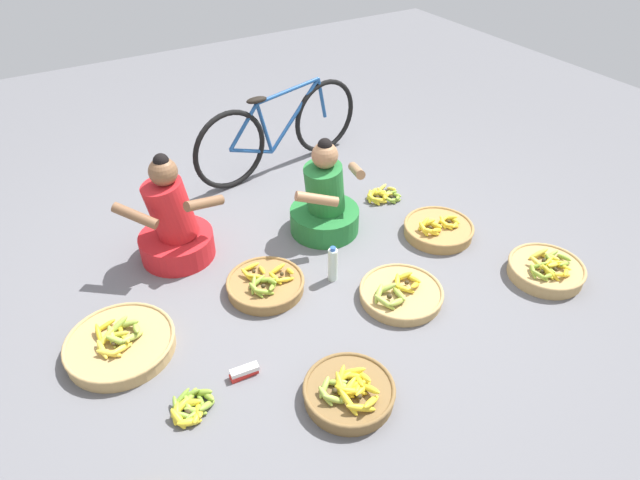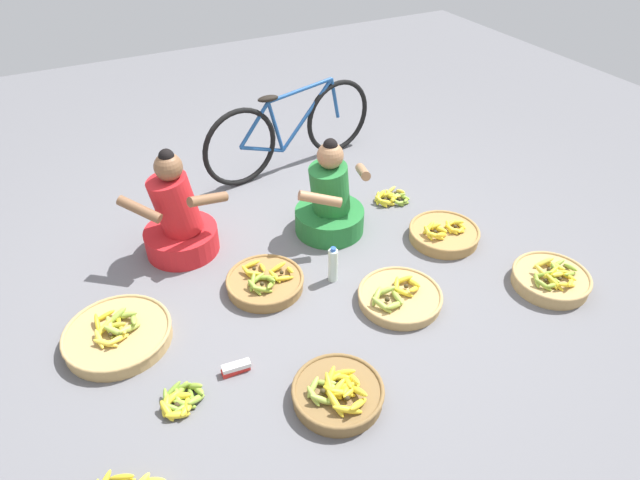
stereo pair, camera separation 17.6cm
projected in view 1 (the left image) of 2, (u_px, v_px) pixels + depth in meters
ground_plane at (305, 265)px, 3.87m from camera, size 10.00×10.00×0.00m
vendor_woman_front at (325, 203)px, 4.07m from camera, size 0.70×0.53×0.76m
vendor_woman_behind at (174, 226)px, 3.80m from camera, size 0.72×0.52×0.81m
bicycle_leaning at (280, 131)px, 4.77m from camera, size 1.69×0.31×0.73m
banana_basket_near_bicycle at (266, 284)px, 3.63m from camera, size 0.52×0.52×0.15m
banana_basket_front_center at (120, 344)px, 3.21m from camera, size 0.64×0.64×0.17m
banana_basket_back_center at (546, 269)px, 3.74m from camera, size 0.51×0.51×0.16m
banana_basket_near_vendor at (349, 391)px, 2.93m from camera, size 0.50×0.50×0.17m
banana_basket_mid_left at (401, 293)px, 3.57m from camera, size 0.55×0.55×0.14m
banana_basket_back_left at (438, 229)px, 4.12m from camera, size 0.52×0.52×0.16m
loose_bananas_mid_right at (383, 196)px, 4.54m from camera, size 0.31×0.27×0.09m
loose_bananas_front_left at (191, 407)px, 2.89m from camera, size 0.27×0.24×0.09m
water_bottle at (333, 264)px, 3.67m from camera, size 0.06×0.06×0.27m
packet_carton_stack at (244, 372)px, 3.07m from camera, size 0.17×0.07×0.06m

